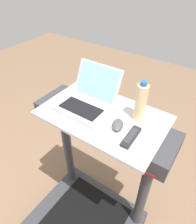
{
  "coord_description": "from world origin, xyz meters",
  "views": [
    {
      "loc": [
        0.49,
        -0.06,
        1.84
      ],
      "look_at": [
        0.0,
        0.65,
        1.14
      ],
      "focal_mm": 32.13,
      "sensor_mm": 36.0,
      "label": 1
    }
  ],
  "objects_px": {
    "laptop": "(88,99)",
    "tv_remote": "(131,137)",
    "computer_mouse": "(118,125)",
    "water_bottle": "(141,102)"
  },
  "relations": [
    {
      "from": "laptop",
      "to": "tv_remote",
      "type": "relative_size",
      "value": 1.99
    },
    {
      "from": "laptop",
      "to": "computer_mouse",
      "type": "distance_m",
      "value": 0.26
    },
    {
      "from": "water_bottle",
      "to": "tv_remote",
      "type": "distance_m",
      "value": 0.2
    },
    {
      "from": "laptop",
      "to": "water_bottle",
      "type": "distance_m",
      "value": 0.33
    },
    {
      "from": "computer_mouse",
      "to": "water_bottle",
      "type": "bearing_deg",
      "value": 42.24
    },
    {
      "from": "water_bottle",
      "to": "tv_remote",
      "type": "height_order",
      "value": "water_bottle"
    },
    {
      "from": "water_bottle",
      "to": "tv_remote",
      "type": "bearing_deg",
      "value": -76.9
    },
    {
      "from": "laptop",
      "to": "water_bottle",
      "type": "bearing_deg",
      "value": 9.16
    },
    {
      "from": "laptop",
      "to": "water_bottle",
      "type": "height_order",
      "value": "water_bottle"
    },
    {
      "from": "water_bottle",
      "to": "laptop",
      "type": "bearing_deg",
      "value": -168.58
    }
  ]
}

